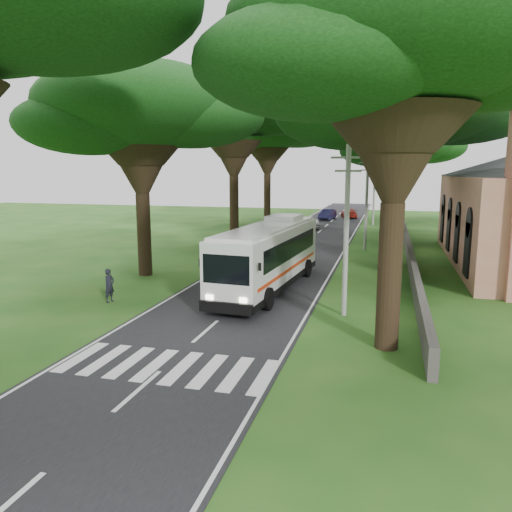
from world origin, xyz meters
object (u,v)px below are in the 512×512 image
at_px(coach_bus, 269,255).
at_px(pedestrian, 109,286).
at_px(pole_near, 346,228).
at_px(pole_far, 374,191).
at_px(distant_car_c, 349,213).
at_px(distant_car_a, 314,224).
at_px(distant_car_b, 328,214).
at_px(pole_mid, 367,201).

distance_m(coach_bus, pedestrian, 8.96).
height_order(pole_near, pole_far, same).
bearing_deg(pedestrian, coach_bus, -43.36).
bearing_deg(pole_far, distant_car_c, 112.65).
xyz_separation_m(coach_bus, distant_car_c, (1.07, 44.46, -1.31)).
distance_m(pole_near, distant_car_a, 35.05).
height_order(pole_near, distant_car_a, pole_near).
xyz_separation_m(pole_near, distant_car_b, (-6.30, 45.57, -3.45)).
bearing_deg(coach_bus, pole_far, 87.10).
bearing_deg(pole_far, pole_mid, -90.00).
xyz_separation_m(coach_bus, pedestrian, (-7.37, -4.98, -1.11)).
xyz_separation_m(pole_mid, distant_car_c, (-3.63, 28.69, -3.49)).
bearing_deg(pole_far, pole_near, -90.00).
bearing_deg(coach_bus, distant_car_c, 93.20).
bearing_deg(distant_car_b, pedestrian, -88.16).
xyz_separation_m(distant_car_b, distant_car_c, (2.67, 3.12, -0.05)).
distance_m(pole_far, coach_bus, 36.14).
relative_size(pole_far, distant_car_a, 2.33).
height_order(coach_bus, distant_car_a, coach_bus).
bearing_deg(pole_mid, distant_car_a, 114.60).
bearing_deg(distant_car_b, pole_mid, -67.23).
xyz_separation_m(distant_car_a, pedestrian, (-5.54, -35.00, 0.27)).
height_order(coach_bus, distant_car_b, coach_bus).
distance_m(pole_near, distant_car_b, 46.13).
height_order(distant_car_b, distant_car_c, distant_car_b).
xyz_separation_m(pole_mid, coach_bus, (-4.70, -15.77, -2.18)).
distance_m(pole_mid, pole_far, 20.00).
distance_m(pole_far, distant_car_a, 9.40).
bearing_deg(distant_car_b, distant_car_a, -82.20).
height_order(pole_far, pedestrian, pole_far).
bearing_deg(pole_far, coach_bus, -97.48).
bearing_deg(pole_near, pedestrian, -176.44).
bearing_deg(distant_car_a, coach_bus, 80.43).
relative_size(pole_far, distant_car_b, 1.87).
xyz_separation_m(distant_car_a, distant_car_b, (0.22, 11.32, 0.12)).
xyz_separation_m(coach_bus, distant_car_b, (-1.60, 41.34, -1.27)).
relative_size(pole_far, coach_bus, 0.63).
bearing_deg(pedestrian, pole_near, -73.85).
height_order(pole_mid, distant_car_b, pole_mid).
xyz_separation_m(pole_near, distant_car_a, (-6.52, 34.25, -3.57)).
distance_m(coach_bus, distant_car_a, 30.11).
distance_m(pole_near, pole_far, 40.00).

